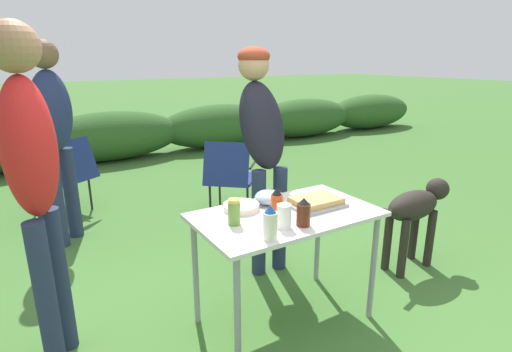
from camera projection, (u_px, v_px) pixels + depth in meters
ground_plane at (284, 318)px, 2.60m from camera, size 60.00×60.00×0.00m
shrub_hedge at (110, 136)px, 6.53m from camera, size 14.40×0.90×0.80m
folding_table at (286, 225)px, 2.41m from camera, size 1.10×0.64×0.74m
food_tray at (316, 202)px, 2.50m from camera, size 0.34×0.25×0.06m
plate_stack at (241, 207)px, 2.43m from camera, size 0.22×0.22×0.04m
mixing_bowl at (270, 197)px, 2.53m from camera, size 0.19×0.19×0.09m
paper_cup_stack at (284, 216)px, 2.17m from camera, size 0.08×0.08×0.13m
hot_sauce_bottle at (277, 205)px, 2.24m from camera, size 0.07×0.07×0.21m
relish_jar at (234, 212)px, 2.21m from camera, size 0.07×0.07×0.15m
mayo_bottle at (270, 223)px, 2.02m from camera, size 0.07×0.07×0.19m
bbq_sauce_bottle at (303, 212)px, 2.19m from camera, size 0.08×0.08×0.16m
standing_person_with_beanie at (262, 132)px, 3.00m from camera, size 0.37×0.50×1.71m
standing_person_in_olive_jacket at (54, 126)px, 3.41m from camera, size 0.48×0.49×1.78m
standing_person_in_red_jacket at (33, 167)px, 1.96m from camera, size 0.36×0.40×1.80m
dog at (416, 209)px, 3.13m from camera, size 0.82×0.25×0.70m
camp_chair_green_behind_table at (230, 174)px, 4.17m from camera, size 0.73×0.75×0.83m
camp_chair_near_hedge at (66, 173)px, 4.21m from camera, size 0.70×0.74×0.83m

